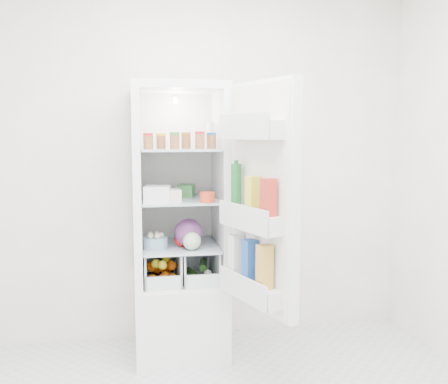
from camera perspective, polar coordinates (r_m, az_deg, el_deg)
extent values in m
cube|color=silver|center=(3.60, -2.41, 3.80)|extent=(3.00, 0.02, 2.60)
cube|color=white|center=(3.51, -5.00, -13.85)|extent=(0.60, 0.60, 0.50)
cube|color=white|center=(3.30, -5.28, 11.76)|extent=(0.60, 0.60, 0.05)
cube|color=white|center=(3.58, -5.53, 0.95)|extent=(0.60, 0.05, 1.25)
cube|color=white|center=(3.30, -9.92, 0.38)|extent=(0.05, 0.60, 1.25)
cube|color=white|center=(3.34, -0.46, 0.57)|extent=(0.05, 0.60, 1.25)
cube|color=white|center=(3.55, -5.50, 0.90)|extent=(0.50, 0.01, 1.25)
sphere|color=white|center=(3.51, -5.56, 10.40)|extent=(0.05, 0.05, 0.05)
cube|color=#A7B5C3|center=(3.35, -5.05, -6.13)|extent=(0.49, 0.53, 0.01)
cube|color=#A7B5C3|center=(3.29, -5.11, -0.86)|extent=(0.49, 0.53, 0.02)
cube|color=#A7B5C3|center=(3.27, -5.17, 4.88)|extent=(0.49, 0.53, 0.02)
cylinder|color=#B21919|center=(3.12, -8.65, 5.67)|extent=(0.06, 0.06, 0.08)
cylinder|color=gold|center=(3.17, -7.22, 5.71)|extent=(0.06, 0.06, 0.08)
cylinder|color=#267226|center=(3.10, -5.66, 5.70)|extent=(0.06, 0.06, 0.08)
cylinder|color=brown|center=(3.20, -4.36, 5.75)|extent=(0.06, 0.06, 0.08)
cylinder|color=#B21919|center=(3.14, -2.78, 5.74)|extent=(0.06, 0.06, 0.08)
cylinder|color=#194C8C|center=(3.20, -1.46, 5.77)|extent=(0.06, 0.06, 0.08)
cylinder|color=white|center=(3.33, -1.55, 6.52)|extent=(0.06, 0.06, 0.17)
cube|color=silver|center=(3.13, -7.61, -0.22)|extent=(0.18, 0.18, 0.10)
cube|color=silver|center=(3.16, -6.20, -0.36)|extent=(0.14, 0.14, 0.08)
cylinder|color=red|center=(3.09, -1.92, -0.61)|extent=(0.12, 0.12, 0.06)
cube|color=silver|center=(3.33, -7.93, -0.38)|extent=(0.15, 0.12, 0.04)
cube|color=#419144|center=(3.39, -4.33, 0.18)|extent=(0.14, 0.16, 0.08)
sphere|color=#61215E|center=(3.27, -4.07, -4.65)|extent=(0.18, 0.18, 0.18)
sphere|color=red|center=(3.28, -4.89, -5.46)|extent=(0.09, 0.09, 0.09)
cylinder|color=#7BA0B8|center=(3.25, -7.85, -5.76)|extent=(0.19, 0.19, 0.07)
sphere|color=#AFD29D|center=(3.18, -3.69, -5.62)|extent=(0.11, 0.11, 0.11)
sphere|color=#E3560B|center=(3.27, -8.16, -9.93)|extent=(0.07, 0.07, 0.07)
sphere|color=#E3560B|center=(3.27, -7.00, -9.90)|extent=(0.07, 0.07, 0.07)
sphere|color=#E3560B|center=(3.28, -5.85, -9.86)|extent=(0.07, 0.07, 0.07)
sphere|color=#E3560B|center=(3.37, -8.24, -8.45)|extent=(0.07, 0.07, 0.07)
sphere|color=#E3560B|center=(3.37, -7.12, -8.42)|extent=(0.07, 0.07, 0.07)
sphere|color=#E3560B|center=(3.38, -6.01, -8.39)|extent=(0.07, 0.07, 0.07)
sphere|color=#E3560B|center=(3.50, -7.71, -8.80)|extent=(0.07, 0.07, 0.07)
sphere|color=#E3560B|center=(3.51, -6.55, -8.76)|extent=(0.07, 0.07, 0.07)
sphere|color=#E3560B|center=(3.33, -6.71, -9.59)|extent=(0.07, 0.07, 0.07)
sphere|color=yellow|center=(3.30, -7.78, -8.12)|extent=(0.06, 0.06, 0.06)
sphere|color=yellow|center=(3.41, -6.67, -7.62)|extent=(0.06, 0.06, 0.06)
sphere|color=yellow|center=(3.27, -7.04, -8.28)|extent=(0.06, 0.06, 0.06)
cylinder|color=#224C19|center=(3.41, -3.62, -9.37)|extent=(0.09, 0.21, 0.05)
cylinder|color=#224C19|center=(3.45, -2.38, -8.29)|extent=(0.08, 0.21, 0.05)
sphere|color=white|center=(3.30, -2.68, -9.91)|extent=(0.05, 0.05, 0.05)
sphere|color=white|center=(3.31, -1.86, -9.28)|extent=(0.05, 0.05, 0.05)
cube|color=white|center=(2.82, 4.54, -0.60)|extent=(0.26, 0.59, 1.30)
cube|color=white|center=(2.80, 3.95, -0.65)|extent=(0.19, 0.53, 1.26)
cube|color=silver|center=(2.75, 3.13, 7.06)|extent=(0.27, 0.51, 0.10)
cube|color=silver|center=(2.79, 3.07, -3.26)|extent=(0.27, 0.51, 0.10)
cube|color=silver|center=(2.89, 3.02, -11.10)|extent=(0.27, 0.51, 0.10)
sphere|color=brown|center=(2.65, 4.45, 8.36)|extent=(0.05, 0.05, 0.05)
sphere|color=brown|center=(2.71, 3.50, 8.33)|extent=(0.05, 0.05, 0.05)
sphere|color=brown|center=(2.78, 2.60, 8.30)|extent=(0.05, 0.05, 0.05)
sphere|color=brown|center=(2.85, 1.74, 8.26)|extent=(0.05, 0.05, 0.05)
sphere|color=brown|center=(2.92, 0.92, 8.23)|extent=(0.05, 0.05, 0.05)
cylinder|color=#195824|center=(2.89, 1.40, 0.70)|extent=(0.06, 0.06, 0.26)
cube|color=yellow|center=(2.74, 3.33, -0.27)|extent=(0.08, 0.08, 0.20)
cube|color=red|center=(2.62, 5.10, -0.62)|extent=(0.08, 0.08, 0.20)
cube|color=white|center=(2.96, 1.38, -7.22)|extent=(0.09, 0.09, 0.24)
cube|color=#2350AF|center=(2.84, 2.94, -7.85)|extent=(0.09, 0.09, 0.24)
cube|color=gold|center=(2.72, 4.65, -8.53)|extent=(0.09, 0.09, 0.24)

